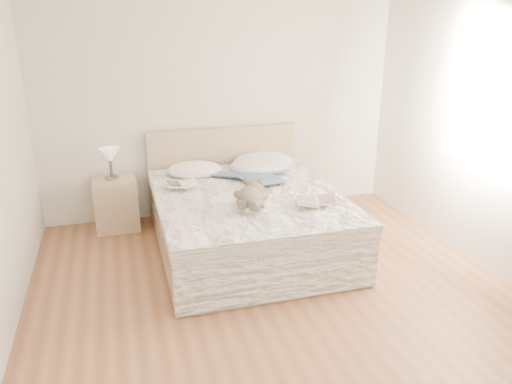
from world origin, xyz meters
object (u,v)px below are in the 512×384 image
Objects in this scene: bed at (246,218)px; table_lamp at (110,157)px; nightstand at (116,204)px; photo_book at (182,184)px; teddy_bear at (249,204)px; childrens_book at (317,201)px.

table_lamp is at bearing 145.52° from bed.
bed is 1.58m from table_lamp.
nightstand is 1.77× the size of photo_book.
nightstand is at bearing 146.23° from bed.
nightstand is 0.93m from photo_book.
bed is 5.68× the size of teddy_bear.
table_lamp is 0.88× the size of teddy_bear.
teddy_bear is (1.12, -1.32, 0.37)m from nightstand.
bed is at bearing -34.48° from table_lamp.
nightstand is 1.48× the size of teddy_bear.
bed is 6.48× the size of table_lamp.
teddy_bear is (-0.10, -0.51, 0.34)m from bed.
childrens_book is (1.75, -1.40, -0.17)m from table_lamp.
table_lamp is at bearing 134.30° from photo_book.
table_lamp is at bearing 151.31° from teddy_bear.
childrens_book is at bearing -38.59° from table_lamp.
teddy_bear reaches higher than nightstand.
bed is 5.62× the size of childrens_book.
table_lamp is (-0.01, 0.03, 0.52)m from nightstand.
teddy_bear is at bearing -50.02° from table_lamp.
nightstand is (-1.22, 0.82, -0.03)m from bed.
photo_book is at bearing -42.69° from table_lamp.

